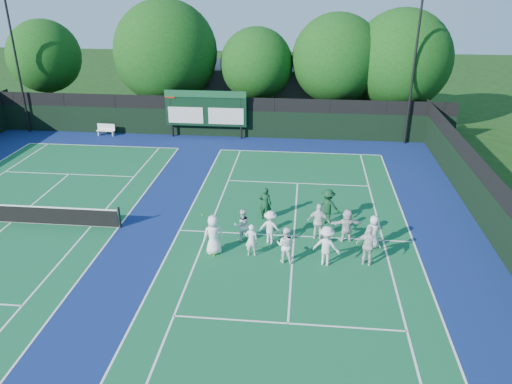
# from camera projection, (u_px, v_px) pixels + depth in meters

# --- Properties ---
(ground) EXTENTS (120.00, 120.00, 0.00)m
(ground) POSITION_uv_depth(u_px,v_px,m) (293.00, 247.00, 22.51)
(ground) COLOR #13340E
(ground) RESTS_ON ground
(court_apron) EXTENTS (34.00, 32.00, 0.01)m
(court_apron) POSITION_uv_depth(u_px,v_px,m) (169.00, 230.00, 23.98)
(court_apron) COLOR navy
(court_apron) RESTS_ON ground
(near_court) EXTENTS (11.05, 23.85, 0.01)m
(near_court) POSITION_uv_depth(u_px,v_px,m) (294.00, 236.00, 23.41)
(near_court) COLOR #115630
(near_court) RESTS_ON ground
(left_court) EXTENTS (11.05, 23.85, 0.01)m
(left_court) POSITION_uv_depth(u_px,v_px,m) (12.00, 222.00, 24.73)
(left_court) COLOR #115630
(left_court) RESTS_ON ground
(back_fence) EXTENTS (34.00, 0.08, 3.00)m
(back_fence) POSITION_uv_depth(u_px,v_px,m) (220.00, 119.00, 37.07)
(back_fence) COLOR black
(back_fence) RESTS_ON ground
(divider_fence_right) EXTENTS (0.08, 32.00, 3.00)m
(divider_fence_right) POSITION_uv_depth(u_px,v_px,m) (499.00, 219.00, 22.03)
(divider_fence_right) COLOR black
(divider_fence_right) RESTS_ON ground
(scoreboard) EXTENTS (6.00, 0.21, 3.55)m
(scoreboard) POSITION_uv_depth(u_px,v_px,m) (206.00, 109.00, 36.45)
(scoreboard) COLOR black
(scoreboard) RESTS_ON ground
(clubhouse) EXTENTS (18.00, 6.00, 4.00)m
(clubhouse) POSITION_uv_depth(u_px,v_px,m) (281.00, 88.00, 43.71)
(clubhouse) COLOR #5B5B60
(clubhouse) RESTS_ON ground
(light_pole_left) EXTENTS (1.20, 0.30, 10.12)m
(light_pole_left) POSITION_uv_depth(u_px,v_px,m) (14.00, 48.00, 36.21)
(light_pole_left) COLOR black
(light_pole_left) RESTS_ON ground
(light_pole_right) EXTENTS (1.20, 0.30, 10.12)m
(light_pole_right) POSITION_uv_depth(u_px,v_px,m) (416.00, 54.00, 33.53)
(light_pole_right) COLOR black
(light_pole_right) RESTS_ON ground
(tennis_net) EXTENTS (11.30, 0.10, 1.10)m
(tennis_net) POSITION_uv_depth(u_px,v_px,m) (10.00, 213.00, 24.53)
(tennis_net) COLOR black
(tennis_net) RESTS_ON ground
(bench) EXTENTS (1.41, 0.47, 0.88)m
(bench) POSITION_uv_depth(u_px,v_px,m) (106.00, 129.00, 37.67)
(bench) COLOR white
(bench) RESTS_ON ground
(tree_a) EXTENTS (5.77, 5.77, 8.04)m
(tree_a) POSITION_uv_depth(u_px,v_px,m) (47.00, 58.00, 40.23)
(tree_a) COLOR black
(tree_a) RESTS_ON ground
(tree_b) EXTENTS (8.08, 8.08, 9.63)m
(tree_b) POSITION_uv_depth(u_px,v_px,m) (168.00, 55.00, 39.13)
(tree_b) COLOR black
(tree_b) RESTS_ON ground
(tree_c) EXTENTS (5.64, 5.64, 7.63)m
(tree_c) POSITION_uv_depth(u_px,v_px,m) (259.00, 66.00, 38.76)
(tree_c) COLOR black
(tree_c) RESTS_ON ground
(tree_d) EXTENTS (6.81, 6.81, 8.72)m
(tree_d) POSITION_uv_depth(u_px,v_px,m) (339.00, 61.00, 37.99)
(tree_d) COLOR black
(tree_d) RESTS_ON ground
(tree_e) EXTENTS (7.48, 7.48, 9.07)m
(tree_e) POSITION_uv_depth(u_px,v_px,m) (403.00, 62.00, 37.54)
(tree_e) COLOR black
(tree_e) RESTS_ON ground
(tennis_ball_0) EXTENTS (0.07, 0.07, 0.07)m
(tennis_ball_0) POSITION_uv_depth(u_px,v_px,m) (214.00, 256.00, 21.75)
(tennis_ball_0) COLOR #C7EA1B
(tennis_ball_0) RESTS_ON ground
(tennis_ball_1) EXTENTS (0.07, 0.07, 0.07)m
(tennis_ball_1) POSITION_uv_depth(u_px,v_px,m) (360.00, 237.00, 23.24)
(tennis_ball_1) COLOR #C7EA1B
(tennis_ball_1) RESTS_ON ground
(tennis_ball_3) EXTENTS (0.07, 0.07, 0.07)m
(tennis_ball_3) POSITION_uv_depth(u_px,v_px,m) (202.00, 215.00, 25.40)
(tennis_ball_3) COLOR #C7EA1B
(tennis_ball_3) RESTS_ON ground
(tennis_ball_4) EXTENTS (0.07, 0.07, 0.07)m
(tennis_ball_4) POSITION_uv_depth(u_px,v_px,m) (341.00, 221.00, 24.73)
(tennis_ball_4) COLOR #C7EA1B
(tennis_ball_4) RESTS_ON ground
(player_front_0) EXTENTS (1.03, 0.85, 1.82)m
(player_front_0) POSITION_uv_depth(u_px,v_px,m) (213.00, 235.00, 21.66)
(player_front_0) COLOR white
(player_front_0) RESTS_ON ground
(player_front_1) EXTENTS (0.56, 0.38, 1.51)m
(player_front_1) POSITION_uv_depth(u_px,v_px,m) (251.00, 240.00, 21.55)
(player_front_1) COLOR white
(player_front_1) RESTS_ON ground
(player_front_2) EXTENTS (0.90, 0.76, 1.64)m
(player_front_2) POSITION_uv_depth(u_px,v_px,m) (286.00, 245.00, 21.05)
(player_front_2) COLOR white
(player_front_2) RESTS_ON ground
(player_front_3) EXTENTS (1.28, 0.93, 1.78)m
(player_front_3) POSITION_uv_depth(u_px,v_px,m) (326.00, 246.00, 20.82)
(player_front_3) COLOR silver
(player_front_3) RESTS_ON ground
(player_front_4) EXTENTS (1.15, 0.79, 1.81)m
(player_front_4) POSITION_uv_depth(u_px,v_px,m) (369.00, 246.00, 20.79)
(player_front_4) COLOR silver
(player_front_4) RESTS_ON ground
(player_back_0) EXTENTS (0.91, 0.81, 1.56)m
(player_back_0) POSITION_uv_depth(u_px,v_px,m) (242.00, 225.00, 22.77)
(player_back_0) COLOR silver
(player_back_0) RESTS_ON ground
(player_back_1) EXTENTS (1.13, 0.81, 1.59)m
(player_back_1) POSITION_uv_depth(u_px,v_px,m) (270.00, 227.00, 22.55)
(player_back_1) COLOR white
(player_back_1) RESTS_ON ground
(player_back_2) EXTENTS (1.10, 0.62, 1.77)m
(player_back_2) POSITION_uv_depth(u_px,v_px,m) (319.00, 222.00, 22.84)
(player_back_2) COLOR white
(player_back_2) RESTS_ON ground
(player_back_3) EXTENTS (1.53, 0.72, 1.58)m
(player_back_3) POSITION_uv_depth(u_px,v_px,m) (347.00, 225.00, 22.72)
(player_back_3) COLOR silver
(player_back_3) RESTS_ON ground
(player_back_4) EXTENTS (0.81, 0.57, 1.56)m
(player_back_4) POSITION_uv_depth(u_px,v_px,m) (373.00, 232.00, 22.16)
(player_back_4) COLOR silver
(player_back_4) RESTS_ON ground
(coach_left) EXTENTS (0.65, 0.45, 1.70)m
(coach_left) POSITION_uv_depth(u_px,v_px,m) (265.00, 204.00, 24.71)
(coach_left) COLOR #0F381F
(coach_left) RESTS_ON ground
(coach_right) EXTENTS (1.29, 0.90, 1.82)m
(coach_right) POSITION_uv_depth(u_px,v_px,m) (328.00, 207.00, 24.26)
(coach_right) COLOR #0F371D
(coach_right) RESTS_ON ground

